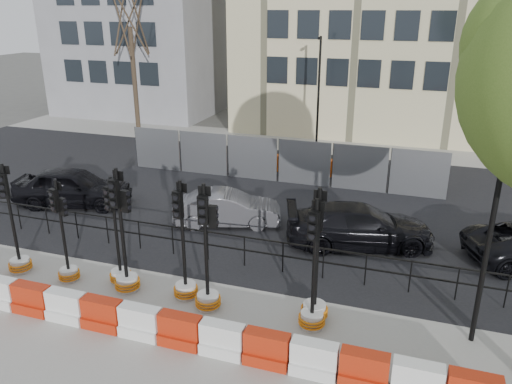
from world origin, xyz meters
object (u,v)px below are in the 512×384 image
(lamp_post_near, at_px, (494,216))
(traffic_signal_h, at_px, (315,294))
(traffic_signal_d, at_px, (125,263))
(car_a, at_px, (73,187))
(traffic_signal_a, at_px, (17,251))
(car_c, at_px, (360,226))

(lamp_post_near, relative_size, traffic_signal_h, 1.70)
(traffic_signal_d, height_order, car_a, traffic_signal_d)
(lamp_post_near, xyz_separation_m, car_a, (-14.40, 4.31, -2.46))
(traffic_signal_d, bearing_deg, traffic_signal_a, -171.01)
(traffic_signal_a, bearing_deg, lamp_post_near, -14.68)
(lamp_post_near, distance_m, traffic_signal_h, 4.49)
(lamp_post_near, height_order, traffic_signal_h, lamp_post_near)
(traffic_signal_a, height_order, car_c, traffic_signal_a)
(car_a, relative_size, car_c, 0.93)
(car_a, bearing_deg, traffic_signal_h, -127.09)
(car_c, bearing_deg, car_a, 72.97)
(traffic_signal_a, xyz_separation_m, car_a, (-1.87, 4.99, 0.07))
(lamp_post_near, relative_size, car_c, 1.17)
(traffic_signal_d, height_order, traffic_signal_h, traffic_signal_d)
(traffic_signal_a, xyz_separation_m, traffic_signal_h, (8.81, 0.40, 0.03))
(lamp_post_near, relative_size, traffic_signal_d, 1.68)
(car_a, bearing_deg, car_c, -104.06)
(traffic_signal_h, height_order, car_c, traffic_signal_h)
(traffic_signal_a, xyz_separation_m, traffic_signal_d, (3.61, 0.08, 0.16))
(car_c, bearing_deg, traffic_signal_d, 113.57)
(traffic_signal_d, relative_size, car_a, 0.74)
(traffic_signal_a, xyz_separation_m, car_c, (9.33, 4.94, -0.00))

